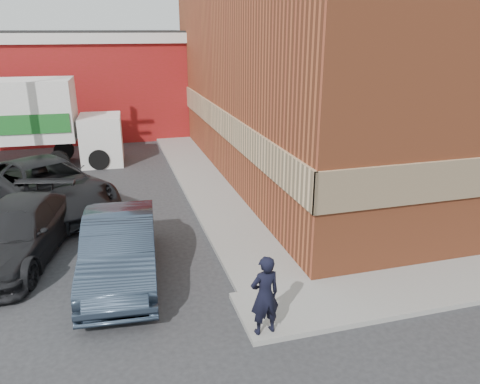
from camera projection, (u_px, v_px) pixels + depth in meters
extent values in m
plane|color=#28282B|center=(250.00, 294.00, 10.63)|extent=(90.00, 90.00, 0.00)
cube|color=#9C4828|center=(382.00, 59.00, 19.51)|extent=(14.00, 18.00, 9.00)
cube|color=#D8B385|center=(219.00, 120.00, 18.41)|extent=(0.08, 18.16, 1.00)
cube|color=gray|center=(199.00, 176.00, 18.93)|extent=(1.80, 18.00, 0.12)
cube|color=maroon|center=(44.00, 88.00, 26.37)|extent=(16.00, 8.00, 5.00)
cube|color=silver|center=(37.00, 37.00, 25.46)|extent=(16.30, 8.30, 0.50)
cube|color=black|center=(37.00, 31.00, 25.36)|extent=(16.00, 8.00, 0.10)
imported|color=black|center=(265.00, 295.00, 8.86)|extent=(0.64, 0.47, 1.63)
imported|color=#2A3647|center=(120.00, 248.00, 11.11)|extent=(2.03, 4.84, 1.56)
imported|color=black|center=(48.00, 186.00, 15.34)|extent=(5.27, 6.55, 1.66)
imported|color=black|center=(16.00, 232.00, 12.08)|extent=(3.19, 5.38, 1.46)
cube|color=white|center=(1.00, 111.00, 19.35)|extent=(5.94, 2.64, 2.53)
cube|color=white|center=(99.00, 140.00, 20.62)|extent=(1.86, 2.23, 2.14)
cylinder|color=black|center=(58.00, 162.00, 19.59)|extent=(0.89, 0.34, 0.87)
cylinder|color=black|center=(64.00, 150.00, 21.37)|extent=(0.89, 0.34, 0.87)
cylinder|color=black|center=(99.00, 159.00, 19.94)|extent=(0.89, 0.34, 0.87)
cylinder|color=black|center=(101.00, 148.00, 21.72)|extent=(0.89, 0.34, 0.87)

